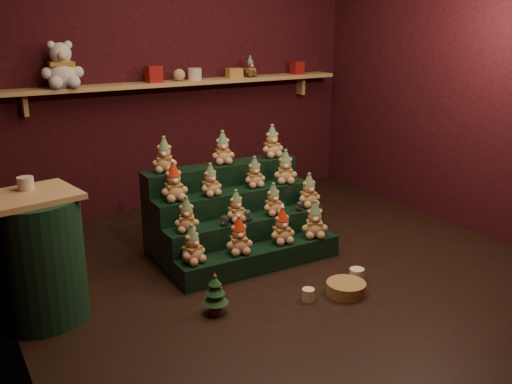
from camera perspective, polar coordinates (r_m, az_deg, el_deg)
ground at (r=4.61m, az=2.63°, el=-7.66°), size 4.00×4.00×0.00m
back_wall at (r=6.03m, az=-8.11°, el=11.88°), size 4.00×0.10×2.80m
right_wall at (r=5.61m, az=20.98°, el=10.57°), size 0.10×4.00×2.80m
back_shelf at (r=5.88m, az=-7.39°, el=10.74°), size 3.60×0.26×0.24m
riser_tier_front at (r=4.56m, az=0.46°, el=-6.66°), size 1.40×0.22×0.18m
riser_tier_midfront at (r=4.70m, az=-0.92°, el=-4.73°), size 1.40×0.22×0.36m
riser_tier_midback at (r=4.85m, az=-2.21°, el=-2.91°), size 1.40×0.22×0.54m
riser_tier_back at (r=5.01m, az=-3.42°, el=-1.20°), size 1.40×0.22×0.72m
teddy_0 at (r=4.24m, az=-6.41°, el=-5.24°), size 0.25×0.24×0.29m
teddy_1 at (r=4.38m, az=-1.72°, el=-4.37°), size 0.25×0.23×0.29m
teddy_2 at (r=4.59m, az=2.61°, el=-3.40°), size 0.22×0.20×0.29m
teddy_3 at (r=4.73m, az=5.89°, el=-2.75°), size 0.28×0.27×0.30m
teddy_4 at (r=4.36m, az=-6.96°, el=-2.26°), size 0.24×0.23×0.26m
teddy_5 at (r=4.55m, az=-2.01°, el=-1.42°), size 0.19×0.17×0.25m
teddy_6 at (r=4.70m, az=1.74°, el=-0.74°), size 0.19×0.17×0.26m
teddy_7 at (r=4.92m, az=5.31°, el=0.16°), size 0.22×0.20×0.28m
teddy_8 at (r=4.52m, az=-8.24°, el=1.01°), size 0.23×0.21×0.30m
teddy_9 at (r=4.62m, az=-4.59°, el=1.21°), size 0.20×0.18×0.26m
teddy_10 at (r=4.84m, az=-0.15°, el=2.00°), size 0.20×0.19×0.25m
teddy_11 at (r=4.96m, az=2.95°, el=2.52°), size 0.26×0.25×0.28m
teddy_12 at (r=4.68m, az=-9.15°, el=3.67°), size 0.26×0.25×0.28m
teddy_13 at (r=4.90m, az=-3.35°, el=4.43°), size 0.24×0.22×0.27m
teddy_14 at (r=5.14m, az=1.62°, el=5.07°), size 0.22×0.20×0.28m
snow_globe_a at (r=4.47m, az=-3.18°, el=-2.86°), size 0.07×0.07×0.09m
snow_globe_b at (r=4.56m, az=-0.83°, el=-2.37°), size 0.07×0.07×0.10m
snow_globe_c at (r=4.82m, az=4.36°, el=-1.41°), size 0.06×0.06×0.09m
side_table at (r=3.99m, az=-21.06°, el=-6.16°), size 0.64×0.60×0.87m
table_ornament at (r=3.94m, az=-22.06°, el=0.81°), size 0.10×0.10×0.08m
mini_christmas_tree at (r=3.90m, az=-4.10°, el=-10.09°), size 0.18×0.18×0.30m
mug_left at (r=4.12m, az=5.25°, el=-10.20°), size 0.09×0.09×0.09m
mug_right at (r=4.42m, az=10.04°, el=-8.24°), size 0.11×0.11×0.11m
wicker_basket at (r=4.24m, az=8.99°, el=-9.49°), size 0.34×0.34×0.09m
white_bear at (r=5.47m, az=-18.94°, el=12.51°), size 0.39×0.36×0.52m
brown_bear at (r=6.18m, az=-0.60°, el=12.40°), size 0.17×0.16×0.21m
gift_tin_red_a at (r=5.73m, az=-10.19°, el=11.52°), size 0.14×0.14×0.16m
gift_tin_cream at (r=5.90m, az=-6.15°, el=11.64°), size 0.14×0.14×0.12m
gift_tin_red_b at (r=6.52m, az=4.13°, el=12.28°), size 0.12×0.12×0.14m
shelf_plush_ball at (r=5.83m, az=-7.69°, el=11.53°), size 0.12×0.12×0.12m
scarf_gift_box at (r=6.10m, az=-2.17°, el=11.81°), size 0.16×0.10×0.10m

